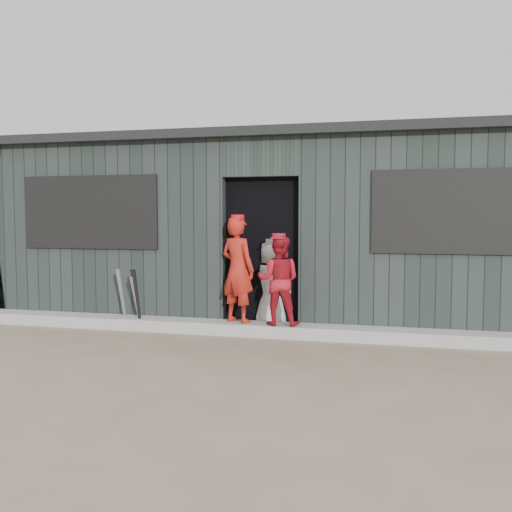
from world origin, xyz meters
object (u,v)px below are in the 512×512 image
(dugout, at_px, (283,230))
(player_red_left, at_px, (238,270))
(player_red_right, at_px, (279,280))
(bat_mid, at_px, (137,303))
(player_grey_back, at_px, (272,286))
(bat_right, at_px, (137,300))
(bat_left, at_px, (122,299))

(dugout, bearing_deg, player_red_left, -98.48)
(player_red_right, height_order, dugout, dugout)
(bat_mid, distance_m, dugout, 2.56)
(player_grey_back, bearing_deg, bat_mid, 25.55)
(dugout, bearing_deg, bat_mid, -131.66)
(bat_mid, xyz_separation_m, player_red_right, (1.88, 0.07, 0.34))
(bat_right, relative_size, player_grey_back, 0.69)
(bat_left, relative_size, player_red_right, 0.74)
(player_red_right, relative_size, player_grey_back, 0.95)
(bat_left, bearing_deg, player_red_right, 1.27)
(player_red_right, height_order, player_grey_back, player_red_right)
(player_red_right, xyz_separation_m, dugout, (-0.29, 1.72, 0.58))
(player_grey_back, xyz_separation_m, dugout, (-0.12, 1.33, 0.70))
(bat_right, distance_m, player_red_left, 1.40)
(bat_left, relative_size, player_grey_back, 0.70)
(bat_right, xyz_separation_m, dugout, (1.58, 1.80, 0.88))
(bat_mid, distance_m, player_red_right, 1.91)
(bat_left, bearing_deg, player_red_left, 3.65)
(bat_left, bearing_deg, bat_right, -8.16)
(player_red_right, bearing_deg, player_grey_back, -68.84)
(bat_left, distance_m, dugout, 2.67)
(bat_mid, bearing_deg, player_grey_back, 14.89)
(bat_right, bearing_deg, player_grey_back, 15.34)
(bat_left, distance_m, player_red_left, 1.61)
(bat_left, height_order, player_red_right, player_red_right)
(bat_right, xyz_separation_m, player_red_left, (1.33, 0.13, 0.41))
(player_red_left, xyz_separation_m, dugout, (0.25, 1.67, 0.47))
(bat_mid, bearing_deg, player_red_left, 5.14)
(bat_mid, distance_m, player_red_left, 1.42)
(bat_mid, bearing_deg, player_red_right, 2.07)
(player_red_right, bearing_deg, bat_mid, -0.70)
(player_red_right, bearing_deg, bat_left, -1.50)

